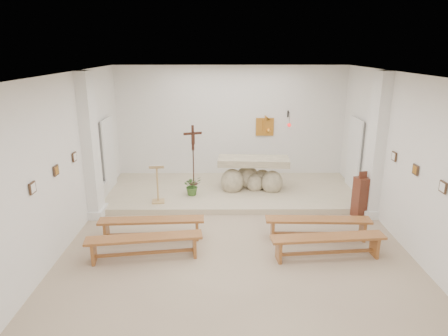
{
  "coord_description": "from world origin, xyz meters",
  "views": [
    {
      "loc": [
        -0.28,
        -7.15,
        3.98
      ],
      "look_at": [
        -0.23,
        1.6,
        1.34
      ],
      "focal_mm": 32.0,
      "sensor_mm": 36.0,
      "label": 1
    }
  ],
  "objects_px": {
    "bench_right_front": "(318,224)",
    "bench_right_second": "(328,242)",
    "donation_pedestal": "(361,197)",
    "crucifix_stand": "(193,151)",
    "bench_left_second": "(145,242)",
    "lectern": "(157,183)",
    "altar": "(252,176)",
    "bench_left_front": "(152,224)"
  },
  "relations": [
    {
      "from": "donation_pedestal",
      "to": "bench_right_second",
      "type": "xyz_separation_m",
      "value": [
        -1.31,
        -2.03,
        -0.15
      ]
    },
    {
      "from": "altar",
      "to": "bench_left_front",
      "type": "xyz_separation_m",
      "value": [
        -2.36,
        -2.78,
        -0.18
      ]
    },
    {
      "from": "lectern",
      "to": "bench_right_front",
      "type": "xyz_separation_m",
      "value": [
        3.71,
        -1.79,
        -0.31
      ]
    },
    {
      "from": "donation_pedestal",
      "to": "crucifix_stand",
      "type": "bearing_deg",
      "value": 137.94
    },
    {
      "from": "lectern",
      "to": "bench_right_second",
      "type": "relative_size",
      "value": 0.46
    },
    {
      "from": "crucifix_stand",
      "to": "bench_right_second",
      "type": "distance_m",
      "value": 5.03
    },
    {
      "from": "lectern",
      "to": "bench_right_second",
      "type": "height_order",
      "value": "lectern"
    },
    {
      "from": "lectern",
      "to": "bench_right_second",
      "type": "distance_m",
      "value": 4.55
    },
    {
      "from": "crucifix_stand",
      "to": "bench_left_front",
      "type": "xyz_separation_m",
      "value": [
        -0.69,
        -3.21,
        -0.81
      ]
    },
    {
      "from": "bench_left_second",
      "to": "bench_right_second",
      "type": "height_order",
      "value": "same"
    },
    {
      "from": "donation_pedestal",
      "to": "bench_left_front",
      "type": "distance_m",
      "value": 5.03
    },
    {
      "from": "donation_pedestal",
      "to": "bench_right_front",
      "type": "xyz_separation_m",
      "value": [
        -1.31,
        -1.2,
        -0.15
      ]
    },
    {
      "from": "lectern",
      "to": "donation_pedestal",
      "type": "height_order",
      "value": "lectern"
    },
    {
      "from": "bench_left_second",
      "to": "bench_left_front",
      "type": "bearing_deg",
      "value": 82.09
    },
    {
      "from": "lectern",
      "to": "bench_right_front",
      "type": "distance_m",
      "value": 4.13
    },
    {
      "from": "donation_pedestal",
      "to": "bench_right_front",
      "type": "height_order",
      "value": "donation_pedestal"
    },
    {
      "from": "crucifix_stand",
      "to": "bench_left_front",
      "type": "distance_m",
      "value": 3.38
    },
    {
      "from": "donation_pedestal",
      "to": "lectern",
      "type": "bearing_deg",
      "value": 156.83
    },
    {
      "from": "bench_left_second",
      "to": "crucifix_stand",
      "type": "bearing_deg",
      "value": 72.43
    },
    {
      "from": "bench_right_front",
      "to": "bench_left_second",
      "type": "height_order",
      "value": "same"
    },
    {
      "from": "lectern",
      "to": "bench_left_front",
      "type": "height_order",
      "value": "lectern"
    },
    {
      "from": "bench_right_second",
      "to": "bench_right_front",
      "type": "bearing_deg",
      "value": 84.72
    },
    {
      "from": "lectern",
      "to": "donation_pedestal",
      "type": "bearing_deg",
      "value": -14.82
    },
    {
      "from": "bench_right_front",
      "to": "bench_right_second",
      "type": "bearing_deg",
      "value": -88.2
    },
    {
      "from": "crucifix_stand",
      "to": "donation_pedestal",
      "type": "height_order",
      "value": "crucifix_stand"
    },
    {
      "from": "bench_left_front",
      "to": "bench_right_second",
      "type": "relative_size",
      "value": 1.0
    },
    {
      "from": "lectern",
      "to": "bench_left_front",
      "type": "distance_m",
      "value": 1.82
    },
    {
      "from": "altar",
      "to": "crucifix_stand",
      "type": "relative_size",
      "value": 1.14
    },
    {
      "from": "lectern",
      "to": "bench_left_second",
      "type": "bearing_deg",
      "value": -95.07
    },
    {
      "from": "altar",
      "to": "crucifix_stand",
      "type": "height_order",
      "value": "crucifix_stand"
    },
    {
      "from": "altar",
      "to": "bench_left_front",
      "type": "height_order",
      "value": "altar"
    },
    {
      "from": "bench_right_front",
      "to": "bench_left_second",
      "type": "bearing_deg",
      "value": -165.11
    },
    {
      "from": "altar",
      "to": "lectern",
      "type": "bearing_deg",
      "value": -154.74
    },
    {
      "from": "altar",
      "to": "bench_left_second",
      "type": "height_order",
      "value": "altar"
    },
    {
      "from": "lectern",
      "to": "bench_left_second",
      "type": "height_order",
      "value": "lectern"
    },
    {
      "from": "donation_pedestal",
      "to": "bench_right_second",
      "type": "relative_size",
      "value": 0.51
    },
    {
      "from": "bench_right_front",
      "to": "bench_left_second",
      "type": "xyz_separation_m",
      "value": [
        -3.57,
        -0.83,
        0.0
      ]
    },
    {
      "from": "donation_pedestal",
      "to": "bench_right_second",
      "type": "bearing_deg",
      "value": -139.37
    },
    {
      "from": "lectern",
      "to": "bench_left_front",
      "type": "xyz_separation_m",
      "value": [
        0.14,
        -1.79,
        -0.31
      ]
    },
    {
      "from": "bench_right_front",
      "to": "crucifix_stand",
      "type": "bearing_deg",
      "value": 133.74
    },
    {
      "from": "altar",
      "to": "bench_right_front",
      "type": "bearing_deg",
      "value": -62.77
    },
    {
      "from": "crucifix_stand",
      "to": "bench_right_second",
      "type": "relative_size",
      "value": 0.77
    }
  ]
}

